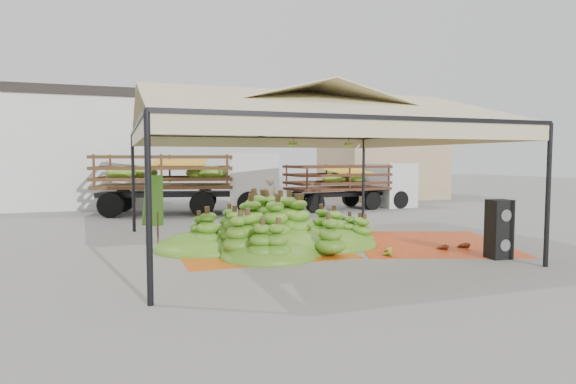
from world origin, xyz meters
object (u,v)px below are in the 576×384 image
object	(u,v)px
vendor	(269,201)
truck_left	(196,176)
speaker_stack	(499,229)
truck_right	(356,181)
banana_heap	(273,223)

from	to	relation	value
vendor	truck_left	distance (m)	4.76
speaker_stack	truck_left	world-z (taller)	truck_left
speaker_stack	truck_right	world-z (taller)	truck_right
banana_heap	vendor	distance (m)	4.23
speaker_stack	truck_right	distance (m)	11.20
vendor	banana_heap	bearing A→B (deg)	68.69
vendor	truck_right	world-z (taller)	truck_right
banana_heap	speaker_stack	size ratio (longest dim) A/B	4.37
vendor	truck_left	world-z (taller)	truck_left
speaker_stack	vendor	world-z (taller)	vendor
vendor	truck_left	xyz separation A→B (m)	(-1.81, 4.34, 0.70)
banana_heap	truck_right	world-z (taller)	truck_right
banana_heap	truck_left	xyz separation A→B (m)	(-0.66, 8.41, 0.91)
banana_heap	vendor	size ratio (longest dim) A/B	3.50
banana_heap	speaker_stack	xyz separation A→B (m)	(4.45, -2.90, 0.04)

